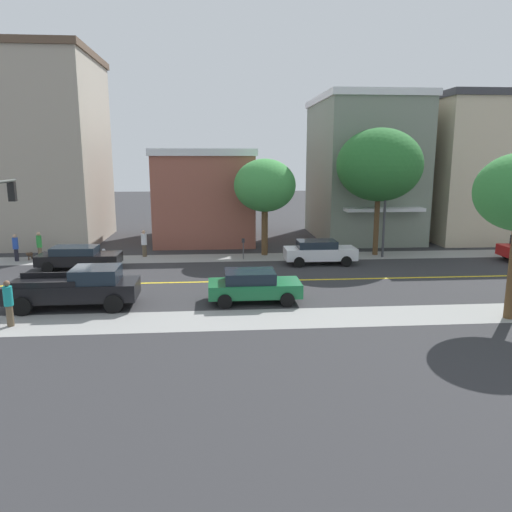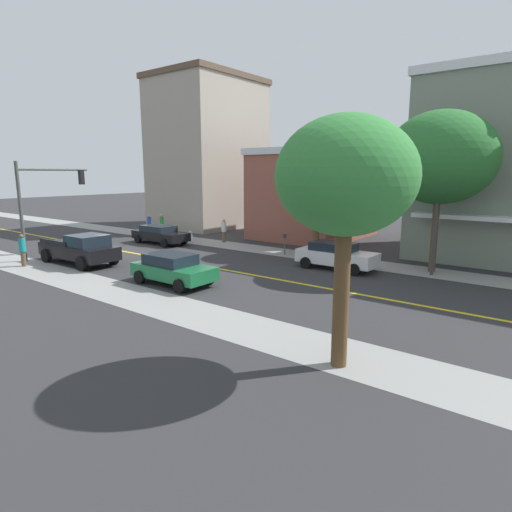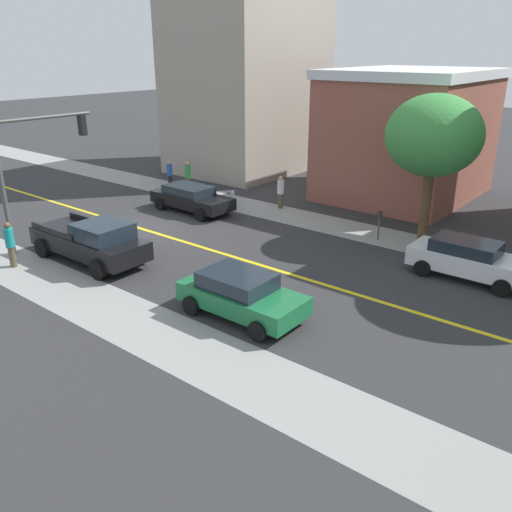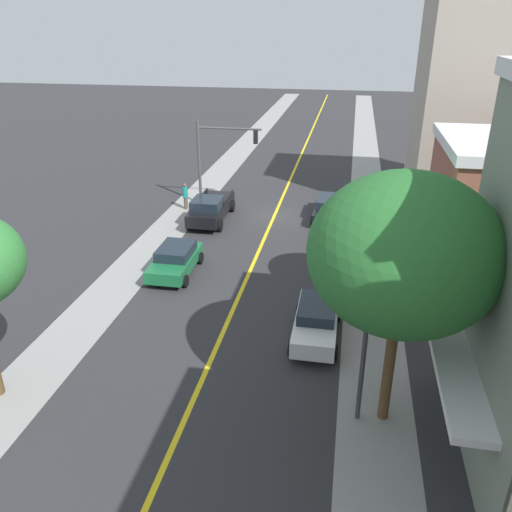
# 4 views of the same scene
# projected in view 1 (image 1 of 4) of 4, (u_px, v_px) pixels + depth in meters

# --- Properties ---
(ground_plane) EXTENTS (140.00, 140.00, 0.00)m
(ground_plane) POSITION_uv_depth(u_px,v_px,m) (68.00, 285.00, 25.33)
(ground_plane) COLOR #2D2D30
(sidewalk_left) EXTENTS (2.55, 126.00, 0.01)m
(sidewalk_left) POSITION_uv_depth(u_px,v_px,m) (96.00, 260.00, 31.45)
(sidewalk_left) COLOR gray
(sidewalk_left) RESTS_ON ground
(sidewalk_right) EXTENTS (2.55, 126.00, 0.01)m
(sidewalk_right) POSITION_uv_depth(u_px,v_px,m) (20.00, 325.00, 19.22)
(sidewalk_right) COLOR gray
(sidewalk_right) RESTS_ON ground
(road_centerline_stripe) EXTENTS (0.20, 126.00, 0.00)m
(road_centerline_stripe) POSITION_uv_depth(u_px,v_px,m) (68.00, 285.00, 25.33)
(road_centerline_stripe) COLOR yellow
(road_centerline_stripe) RESTS_ON ground
(corner_shop_building) EXTENTS (9.99, 8.01, 14.13)m
(corner_shop_building) POSITION_uv_depth(u_px,v_px,m) (47.00, 149.00, 37.06)
(corner_shop_building) COLOR #A39989
(corner_shop_building) RESTS_ON ground
(pale_office_building) EXTENTS (9.67, 7.64, 7.09)m
(pale_office_building) POSITION_uv_depth(u_px,v_px,m) (205.00, 195.00, 38.71)
(pale_office_building) COLOR #935142
(pale_office_building) RESTS_ON ground
(tan_rowhouse) EXTENTS (11.38, 7.69, 11.18)m
(tan_rowhouse) POSITION_uv_depth(u_px,v_px,m) (363.00, 168.00, 39.30)
(tan_rowhouse) COLOR gray
(tan_rowhouse) RESTS_ON ground
(brick_apartment_block) EXTENTS (11.15, 11.00, 11.21)m
(brick_apartment_block) POSITION_uv_depth(u_px,v_px,m) (483.00, 168.00, 40.11)
(brick_apartment_block) COLOR beige
(brick_apartment_block) RESTS_ON ground
(street_tree_left_near) EXTENTS (4.09, 4.09, 6.41)m
(street_tree_left_near) POSITION_uv_depth(u_px,v_px,m) (265.00, 186.00, 32.16)
(street_tree_left_near) COLOR brown
(street_tree_left_near) RESTS_ON ground
(street_tree_right_corner) EXTENTS (5.60, 5.60, 8.39)m
(street_tree_right_corner) POSITION_uv_depth(u_px,v_px,m) (379.00, 165.00, 31.94)
(street_tree_right_corner) COLOR brown
(street_tree_right_corner) RESTS_ON ground
(fire_hydrant) EXTENTS (0.44, 0.24, 0.81)m
(fire_hydrant) POSITION_uv_depth(u_px,v_px,m) (104.00, 255.00, 31.02)
(fire_hydrant) COLOR silver
(fire_hydrant) RESTS_ON ground
(parking_meter) EXTENTS (0.12, 0.18, 1.35)m
(parking_meter) POSITION_uv_depth(u_px,v_px,m) (243.00, 246.00, 31.48)
(parking_meter) COLOR #4C4C51
(parking_meter) RESTS_ON ground
(street_lamp) EXTENTS (0.70, 0.36, 5.47)m
(street_lamp) POSITION_uv_depth(u_px,v_px,m) (385.00, 205.00, 31.64)
(street_lamp) COLOR #38383D
(street_lamp) RESTS_ON ground
(black_sedan_left_curb) EXTENTS (2.12, 4.74, 1.36)m
(black_sedan_left_curb) POSITION_uv_depth(u_px,v_px,m) (78.00, 257.00, 28.70)
(black_sedan_left_curb) COLOR black
(black_sedan_left_curb) RESTS_ON ground
(white_sedan_left_curb) EXTENTS (1.93, 4.38, 1.48)m
(white_sedan_left_curb) POSITION_uv_depth(u_px,v_px,m) (319.00, 251.00, 30.10)
(white_sedan_left_curb) COLOR silver
(white_sedan_left_curb) RESTS_ON ground
(green_sedan_right_curb) EXTENTS (2.12, 4.21, 1.45)m
(green_sedan_right_curb) POSITION_uv_depth(u_px,v_px,m) (253.00, 285.00, 22.24)
(green_sedan_right_curb) COLOR #196638
(green_sedan_right_curb) RESTS_ON ground
(black_pickup_truck) EXTENTS (2.32, 5.55, 1.78)m
(black_pickup_truck) POSITION_uv_depth(u_px,v_px,m) (78.00, 287.00, 21.41)
(black_pickup_truck) COLOR black
(black_pickup_truck) RESTS_ON ground
(pedestrian_green_shirt) EXTENTS (0.32, 0.32, 1.82)m
(pedestrian_green_shirt) POSITION_uv_depth(u_px,v_px,m) (39.00, 245.00, 31.25)
(pedestrian_green_shirt) COLOR brown
(pedestrian_green_shirt) RESTS_ON ground
(pedestrian_blue_shirt) EXTENTS (0.34, 0.34, 1.72)m
(pedestrian_blue_shirt) POSITION_uv_depth(u_px,v_px,m) (16.00, 247.00, 30.93)
(pedestrian_blue_shirt) COLOR black
(pedestrian_blue_shirt) RESTS_ON ground
(pedestrian_teal_shirt) EXTENTS (0.35, 0.35, 1.85)m
(pedestrian_teal_shirt) POSITION_uv_depth(u_px,v_px,m) (9.00, 302.00, 18.95)
(pedestrian_teal_shirt) COLOR brown
(pedestrian_teal_shirt) RESTS_ON ground
(pedestrian_white_shirt) EXTENTS (0.37, 0.37, 1.77)m
(pedestrian_white_shirt) POSITION_uv_depth(u_px,v_px,m) (144.00, 243.00, 32.29)
(pedestrian_white_shirt) COLOR brown
(pedestrian_white_shirt) RESTS_ON ground
(small_dog) EXTENTS (0.72, 0.33, 0.54)m
(small_dog) POSITION_uv_depth(u_px,v_px,m) (30.00, 254.00, 31.40)
(small_dog) COLOR #4C3828
(small_dog) RESTS_ON ground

